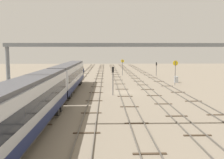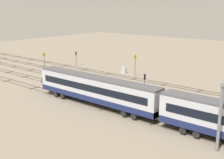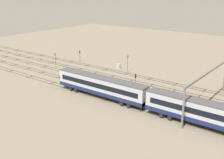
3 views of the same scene
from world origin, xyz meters
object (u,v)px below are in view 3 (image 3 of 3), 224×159
(speed_sign_mid_trackside, at_px, (55,58))
(signal_light_trackside_approach, at_px, (135,80))
(overhead_gantry, at_px, (209,78))
(speed_sign_near_foreground, at_px, (128,61))
(signal_light_trackside_departure, at_px, (80,54))
(relay_cabinet, at_px, (119,66))

(speed_sign_mid_trackside, bearing_deg, signal_light_trackside_approach, 173.39)
(overhead_gantry, height_order, signal_light_trackside_approach, overhead_gantry)
(speed_sign_near_foreground, xyz_separation_m, signal_light_trackside_departure, (19.77, -0.08, -0.89))
(overhead_gantry, height_order, relay_cabinet, overhead_gantry)
(signal_light_trackside_departure, xyz_separation_m, relay_cabinet, (-15.37, -1.42, -1.86))
(speed_sign_near_foreground, height_order, signal_light_trackside_approach, speed_sign_near_foreground)
(overhead_gantry, height_order, speed_sign_mid_trackside, overhead_gantry)
(signal_light_trackside_approach, relative_size, relay_cabinet, 3.15)
(signal_light_trackside_approach, relative_size, signal_light_trackside_departure, 1.18)
(speed_sign_mid_trackside, height_order, signal_light_trackside_departure, speed_sign_mid_trackside)
(overhead_gantry, height_order, signal_light_trackside_departure, overhead_gantry)
(overhead_gantry, bearing_deg, speed_sign_mid_trackside, -2.19)
(signal_light_trackside_approach, bearing_deg, signal_light_trackside_departure, -23.31)
(overhead_gantry, xyz_separation_m, speed_sign_mid_trackside, (49.19, -1.88, -3.28))
(speed_sign_mid_trackside, relative_size, signal_light_trackside_approach, 1.01)
(signal_light_trackside_approach, bearing_deg, speed_sign_mid_trackside, -6.61)
(signal_light_trackside_approach, distance_m, signal_light_trackside_departure, 33.90)
(speed_sign_mid_trackside, xyz_separation_m, signal_light_trackside_approach, (-32.57, 3.77, -0.03))
(signal_light_trackside_departure, bearing_deg, signal_light_trackside_approach, 156.69)
(overhead_gantry, relative_size, speed_sign_mid_trackside, 5.35)
(signal_light_trackside_departure, distance_m, relay_cabinet, 15.55)
(signal_light_trackside_approach, height_order, relay_cabinet, signal_light_trackside_approach)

